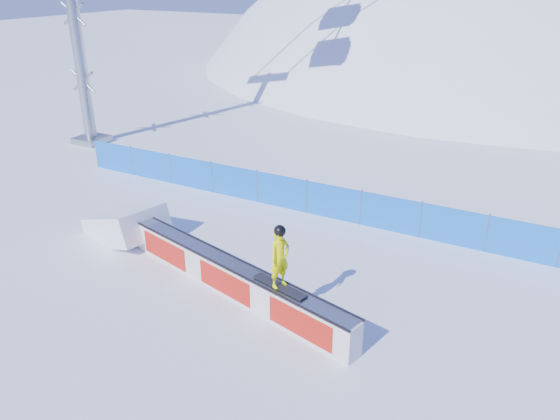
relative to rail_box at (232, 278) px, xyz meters
The scene contains 6 objects.
ground 1.30m from the rail_box, 70.56° to the left, with size 160.00×160.00×0.00m, color white.
snow_hill 46.93m from the rail_box, 89.47° to the left, with size 64.00×64.00×64.00m.
safety_fence 5.65m from the rail_box, 85.92° to the left, with size 22.05×0.05×1.30m.
rail_box is the anchor object (origin of this frame).
snow_ramp 4.98m from the rail_box, 165.64° to the left, with size 2.56×1.70×0.96m, color white, non-canonical shape.
snowboarder 2.14m from the rail_box, 14.36° to the right, with size 1.56×0.65×1.61m.
Camera 1 is at (6.59, -11.28, 7.85)m, focal length 35.00 mm.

